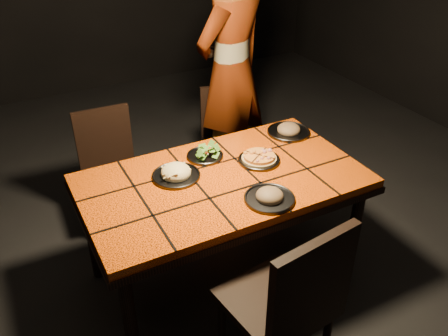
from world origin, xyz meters
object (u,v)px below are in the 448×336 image
chair_near (291,301)px  diner (231,72)px  chair_far_right (226,132)px  dining_table (223,189)px  chair_far_left (110,162)px  plate_pasta (176,173)px  plate_pizza (259,159)px

chair_near → diner: 1.96m
chair_far_right → diner: 0.48m
dining_table → chair_far_left: bearing=115.9°
chair_far_left → plate_pasta: 0.84m
chair_far_left → plate_pizza: 1.13m
diner → plate_pasta: size_ratio=6.87×
dining_table → diner: diner is taller
chair_near → dining_table: bearing=-103.3°
plate_pizza → chair_near: bearing=-112.2°
chair_far_right → plate_pizza: (-0.25, -0.88, 0.29)m
plate_pizza → plate_pasta: size_ratio=1.06×
plate_pasta → plate_pizza: bearing=-8.1°
chair_near → plate_pasta: (-0.15, 0.95, 0.19)m
chair_near → plate_pizza: chair_near is taller
diner → dining_table: bearing=36.7°
chair_near → chair_far_left: size_ratio=1.17×
chair_near → chair_far_right: size_ratio=1.21×
chair_near → diner: bearing=-118.0°
dining_table → chair_far_left: chair_far_left is taller
chair_far_left → chair_near: bearing=-75.8°
chair_far_left → chair_far_right: (0.96, 0.04, -0.02)m
chair_far_left → plate_pasta: size_ratio=3.12×
dining_table → plate_pasta: 0.29m
chair_far_left → diner: (1.02, 0.09, 0.46)m
dining_table → plate_pasta: (-0.23, 0.13, 0.10)m
dining_table → plate_pasta: bearing=151.3°
dining_table → plate_pasta: size_ratio=5.85×
diner → plate_pizza: bearing=48.9°
chair_far_left → diner: 1.12m
chair_near → plate_pasta: size_ratio=3.65×
chair_far_right → plate_pasta: size_ratio=3.01×
chair_near → plate_pasta: bearing=-88.5°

